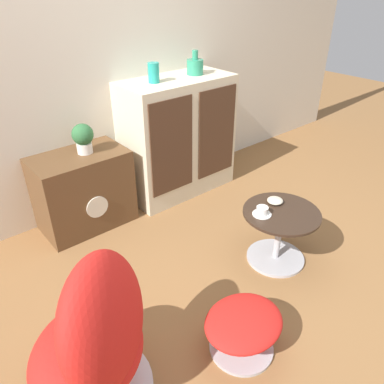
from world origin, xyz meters
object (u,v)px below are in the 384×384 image
object	(u,v)px
tv_console	(84,190)
coffee_table	(279,232)
ottoman	(243,326)
vase_leftmost	(154,73)
potted_plant	(83,137)
sideboard	(178,137)
bowl	(275,201)
vase_inner_left	(195,66)
teacup	(262,212)
egg_chair	(96,338)

from	to	relation	value
tv_console	coffee_table	world-z (taller)	tv_console
ottoman	vase_leftmost	distance (m)	1.97
vase_leftmost	potted_plant	bearing A→B (deg)	177.92
vase_leftmost	sideboard	bearing A→B (deg)	-0.98
vase_leftmost	bowl	size ratio (longest dim) A/B	1.39
sideboard	coffee_table	distance (m)	1.29
potted_plant	sideboard	bearing A→B (deg)	-1.80
vase_inner_left	potted_plant	world-z (taller)	vase_inner_left
coffee_table	bowl	world-z (taller)	bowl
tv_console	ottoman	xyz separation A→B (m)	(0.09, -1.64, -0.13)
tv_console	vase_inner_left	size ratio (longest dim) A/B	3.57
teacup	bowl	bearing A→B (deg)	11.94
sideboard	egg_chair	bearing A→B (deg)	-138.46
ottoman	teacup	distance (m)	0.78
coffee_table	potted_plant	world-z (taller)	potted_plant
tv_console	coffee_table	xyz separation A→B (m)	(0.82, -1.28, -0.07)
bowl	vase_inner_left	bearing A→B (deg)	77.59
sideboard	egg_chair	xyz separation A→B (m)	(-1.54, -1.36, -0.12)
sideboard	ottoman	size ratio (longest dim) A/B	2.34
potted_plant	teacup	world-z (taller)	potted_plant
ottoman	potted_plant	bearing A→B (deg)	90.79
egg_chair	vase_inner_left	bearing A→B (deg)	38.18
ottoman	vase_inner_left	bearing A→B (deg)	57.21
tv_console	coffee_table	size ratio (longest dim) A/B	1.36
vase_leftmost	vase_inner_left	bearing A→B (deg)	0.00
potted_plant	vase_leftmost	bearing A→B (deg)	-2.08
tv_console	bowl	bearing A→B (deg)	-53.41
ottoman	potted_plant	distance (m)	1.74
vase_inner_left	potted_plant	distance (m)	1.13
coffee_table	egg_chair	bearing A→B (deg)	-175.86
tv_console	ottoman	bearing A→B (deg)	-86.96
tv_console	potted_plant	bearing A→B (deg)	0.32
sideboard	potted_plant	size ratio (longest dim) A/B	4.57
sideboard	potted_plant	bearing A→B (deg)	178.20
egg_chair	ottoman	distance (m)	0.77
teacup	bowl	size ratio (longest dim) A/B	1.15
egg_chair	vase_leftmost	world-z (taller)	vase_leftmost
sideboard	teacup	bearing A→B (deg)	-101.26
vase_inner_left	teacup	size ratio (longest dim) A/B	1.57
ottoman	potted_plant	world-z (taller)	potted_plant
vase_leftmost	potted_plant	distance (m)	0.74
tv_console	vase_inner_left	distance (m)	1.38
ottoman	sideboard	bearing A→B (deg)	62.41
vase_leftmost	vase_inner_left	xyz separation A→B (m)	(0.42, 0.00, -0.01)
sideboard	vase_inner_left	size ratio (longest dim) A/B	5.24
tv_console	teacup	distance (m)	1.41
ottoman	coffee_table	world-z (taller)	coffee_table
egg_chair	ottoman	xyz separation A→B (m)	(0.69, -0.26, -0.22)
tv_console	potted_plant	world-z (taller)	potted_plant
vase_leftmost	bowl	bearing A→B (deg)	-81.66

